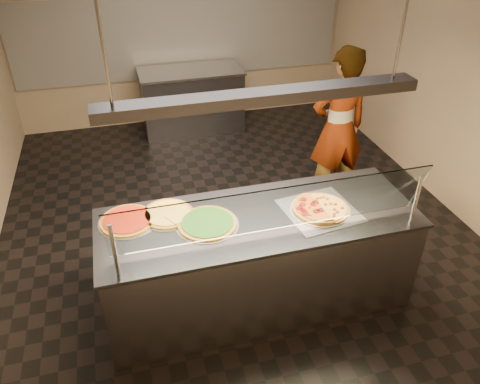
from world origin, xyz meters
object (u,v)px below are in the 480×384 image
object	(u,v)px
perforated_tray	(320,210)
half_pizza_sausage	(333,206)
pizza_spinach	(207,223)
pizza_tomato	(127,220)
serving_counter	(258,260)
heat_lamp_housing	(262,97)
pizza_spatula	(179,221)
prep_table	(192,100)
worker	(338,128)
sneeze_guard	(274,211)
pizza_cheese	(167,213)
half_pizza_pepperoni	(307,209)

from	to	relation	value
perforated_tray	half_pizza_sausage	distance (m)	0.11
perforated_tray	pizza_spinach	bearing A→B (deg)	176.36
pizza_tomato	serving_counter	bearing A→B (deg)	-11.83
pizza_tomato	heat_lamp_housing	world-z (taller)	heat_lamp_housing
pizza_spatula	heat_lamp_housing	xyz separation A→B (m)	(0.64, -0.08, 0.99)
prep_table	worker	distance (m)	2.70
serving_counter	perforated_tray	xyz separation A→B (m)	(0.51, -0.05, 0.47)
sneeze_guard	pizza_tomato	size ratio (longest dim) A/B	5.13
sneeze_guard	pizza_cheese	size ratio (longest dim) A/B	5.32
sneeze_guard	half_pizza_sausage	world-z (taller)	sneeze_guard
pizza_tomato	pizza_spatula	size ratio (longest dim) A/B	1.75
pizza_spinach	worker	xyz separation A→B (m)	(1.77, 1.36, -0.03)
heat_lamp_housing	perforated_tray	bearing A→B (deg)	-5.56
sneeze_guard	pizza_spatula	size ratio (longest dim) A/B	8.95
sneeze_guard	pizza_cheese	bearing A→B (deg)	141.35
half_pizza_pepperoni	pizza_tomato	world-z (taller)	half_pizza_pepperoni
half_pizza_sausage	pizza_tomato	xyz separation A→B (m)	(-1.65, 0.26, -0.01)
half_pizza_pepperoni	pizza_spatula	world-z (taller)	half_pizza_pepperoni
perforated_tray	heat_lamp_housing	distance (m)	1.13
pizza_tomato	half_pizza_pepperoni	bearing A→B (deg)	-10.53
half_pizza_sausage	heat_lamp_housing	size ratio (longest dim) A/B	0.21
half_pizza_sausage	pizza_spinach	size ratio (longest dim) A/B	0.98
pizza_spinach	pizza_tomato	size ratio (longest dim) A/B	1.08
half_pizza_pepperoni	serving_counter	bearing A→B (deg)	172.91
half_pizza_pepperoni	heat_lamp_housing	world-z (taller)	heat_lamp_housing
sneeze_guard	prep_table	size ratio (longest dim) A/B	1.56
perforated_tray	pizza_spatula	xyz separation A→B (m)	(-1.15, 0.13, 0.02)
pizza_spinach	heat_lamp_housing	xyz separation A→B (m)	(0.42, -0.01, 1.00)
serving_counter	pizza_cheese	size ratio (longest dim) A/B	5.86
perforated_tray	pizza_spatula	world-z (taller)	pizza_spatula
pizza_spatula	heat_lamp_housing	bearing A→B (deg)	-7.35
half_pizza_sausage	worker	world-z (taller)	worker
heat_lamp_housing	serving_counter	bearing A→B (deg)	0.00
sneeze_guard	perforated_tray	size ratio (longest dim) A/B	3.77
serving_counter	pizza_tomato	xyz separation A→B (m)	(-1.03, 0.22, 0.48)
worker	sneeze_guard	bearing A→B (deg)	47.43
half_pizza_sausage	pizza_tomato	bearing A→B (deg)	170.89
worker	pizza_cheese	bearing A→B (deg)	24.71
prep_table	heat_lamp_housing	distance (m)	4.01
perforated_tray	pizza_cheese	bearing A→B (deg)	167.34
serving_counter	perforated_tray	distance (m)	0.69
serving_counter	pizza_tomato	size ratio (longest dim) A/B	5.65
pizza_spinach	heat_lamp_housing	world-z (taller)	heat_lamp_housing
sneeze_guard	perforated_tray	xyz separation A→B (m)	(0.51, 0.29, -0.29)
sneeze_guard	half_pizza_pepperoni	distance (m)	0.56
worker	heat_lamp_housing	world-z (taller)	heat_lamp_housing
worker	pizza_spinach	bearing A→B (deg)	33.10
pizza_tomato	heat_lamp_housing	bearing A→B (deg)	-11.83
half_pizza_sausage	heat_lamp_housing	xyz separation A→B (m)	(-0.62, 0.05, 0.99)
perforated_tray	heat_lamp_housing	size ratio (longest dim) A/B	0.27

